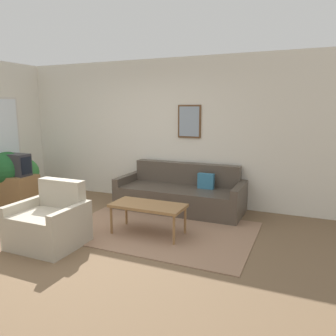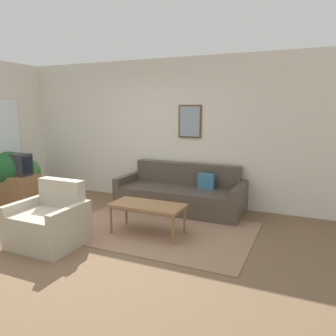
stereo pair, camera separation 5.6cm
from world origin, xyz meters
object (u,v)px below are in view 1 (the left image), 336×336
(coffee_table, at_px, (148,207))
(tv, at_px, (15,165))
(armchair, at_px, (50,224))
(couch, at_px, (181,194))
(potted_plant_tall, at_px, (8,170))

(coffee_table, bearing_deg, tv, 172.53)
(tv, relative_size, armchair, 0.66)
(couch, xyz_separation_m, armchair, (-1.03, -2.12, 0.01))
(tv, bearing_deg, coffee_table, -7.47)
(tv, bearing_deg, couch, 16.91)
(armchair, xyz_separation_m, potted_plant_tall, (-2.09, 1.19, 0.37))
(coffee_table, bearing_deg, armchair, -141.23)
(couch, relative_size, potted_plant_tall, 2.24)
(couch, bearing_deg, potted_plant_tall, -163.27)
(coffee_table, relative_size, potted_plant_tall, 1.06)
(tv, bearing_deg, armchair, -32.24)
(armchair, bearing_deg, couch, 67.61)
(armchair, bearing_deg, coffee_table, 42.32)
(couch, height_order, tv, tv)
(coffee_table, height_order, armchair, armchair)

